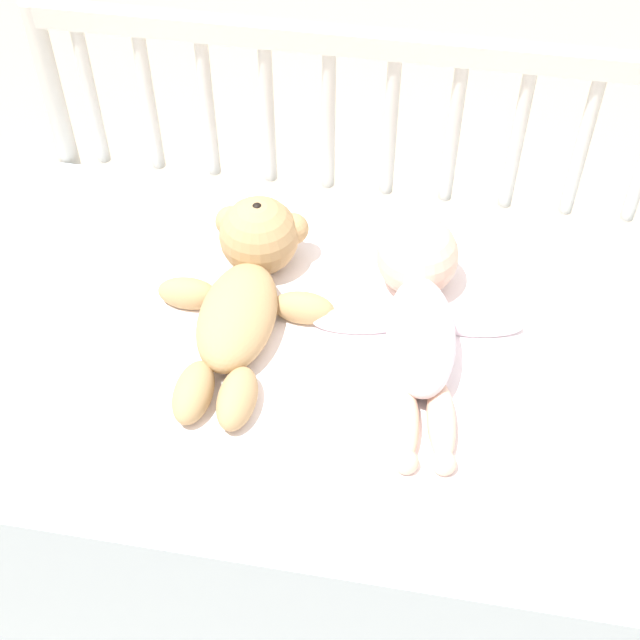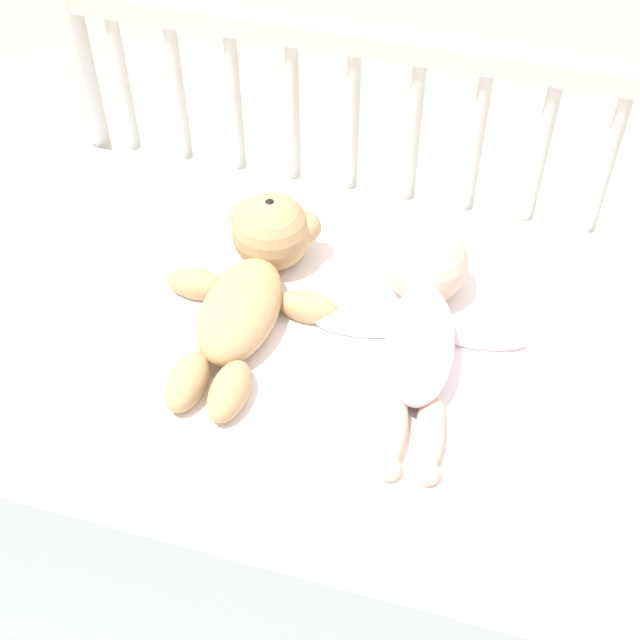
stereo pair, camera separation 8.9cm
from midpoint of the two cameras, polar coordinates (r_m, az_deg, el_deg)
ground_plane at (r=1.77m, az=1.46°, el=-13.73°), size 12.00×12.00×0.00m
crib_mattress at (r=1.53m, az=1.66°, el=-8.71°), size 1.09×0.70×0.56m
crib_rail at (r=1.54m, az=5.55°, el=9.51°), size 1.09×0.04×0.86m
blanket at (r=1.30m, az=2.91°, el=-1.82°), size 0.78×0.54×0.01m
teddy_bear at (r=1.33m, az=-2.46°, el=2.50°), size 0.27×0.40×0.13m
baby at (r=1.29m, az=8.49°, el=0.10°), size 0.31×0.42×0.12m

